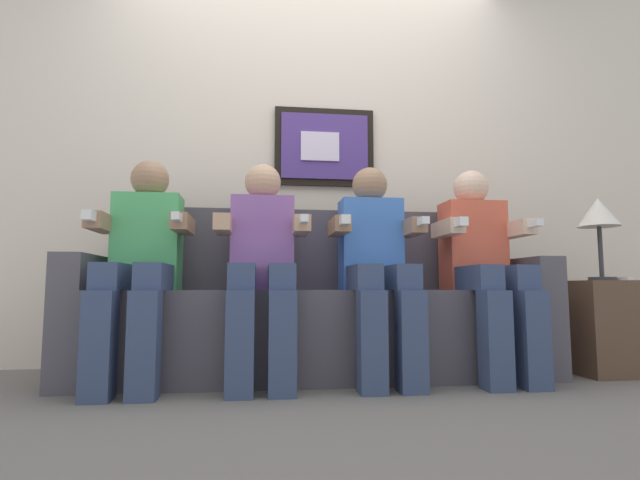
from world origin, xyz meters
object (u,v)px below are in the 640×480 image
(couch, at_px, (316,316))
(person_left_center, at_px, (262,259))
(person_leftmost, at_px, (141,258))
(side_table_right, at_px, (604,327))
(person_rightmost, at_px, (483,260))
(table_lamp, at_px, (599,216))
(spare_remote_on_table, at_px, (622,279))
(person_right_center, at_px, (376,259))

(couch, bearing_deg, person_left_center, -149.58)
(person_leftmost, height_order, side_table_right, person_leftmost)
(person_leftmost, xyz_separation_m, person_rightmost, (1.72, 0.00, 0.00))
(person_left_center, distance_m, table_lamp, 1.88)
(person_rightmost, height_order, table_lamp, person_rightmost)
(person_left_center, xyz_separation_m, person_rightmost, (1.15, -0.00, 0.00))
(person_rightmost, height_order, spare_remote_on_table, person_rightmost)
(couch, distance_m, spare_remote_on_table, 1.68)
(couch, distance_m, side_table_right, 1.58)
(person_left_center, bearing_deg, table_lamp, 1.60)
(couch, height_order, person_rightmost, person_rightmost)
(person_left_center, distance_m, person_rightmost, 1.15)
(person_left_center, height_order, table_lamp, person_left_center)
(couch, xyz_separation_m, spare_remote_on_table, (1.66, -0.15, 0.20))
(person_left_center, bearing_deg, side_table_right, 1.88)
(person_left_center, distance_m, side_table_right, 1.89)
(person_right_center, bearing_deg, side_table_right, 2.74)
(couch, distance_m, person_leftmost, 0.93)
(person_right_center, height_order, table_lamp, person_right_center)
(person_rightmost, bearing_deg, person_left_center, 179.98)
(spare_remote_on_table, bearing_deg, person_rightmost, -178.95)
(person_leftmost, distance_m, person_left_center, 0.58)
(couch, distance_m, table_lamp, 1.67)
(person_right_center, height_order, side_table_right, person_right_center)
(person_right_center, xyz_separation_m, person_rightmost, (0.57, 0.00, 0.00))
(person_right_center, bearing_deg, person_leftmost, 180.00)
(table_lamp, relative_size, spare_remote_on_table, 3.54)
(person_rightmost, bearing_deg, spare_remote_on_table, 1.05)
(spare_remote_on_table, bearing_deg, couch, 174.69)
(spare_remote_on_table, bearing_deg, table_lamp, 156.83)
(couch, height_order, person_leftmost, person_leftmost)
(couch, distance_m, person_right_center, 0.44)
(couch, relative_size, person_left_center, 2.20)
(person_right_center, distance_m, table_lamp, 1.31)
(person_right_center, bearing_deg, table_lamp, 2.33)
(person_leftmost, height_order, spare_remote_on_table, person_leftmost)
(couch, bearing_deg, spare_remote_on_table, -5.31)
(couch, height_order, table_lamp, table_lamp)
(person_left_center, xyz_separation_m, spare_remote_on_table, (1.95, 0.01, -0.10))
(side_table_right, height_order, table_lamp, table_lamp)
(person_left_center, bearing_deg, person_rightmost, -0.02)
(person_leftmost, bearing_deg, table_lamp, 1.23)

